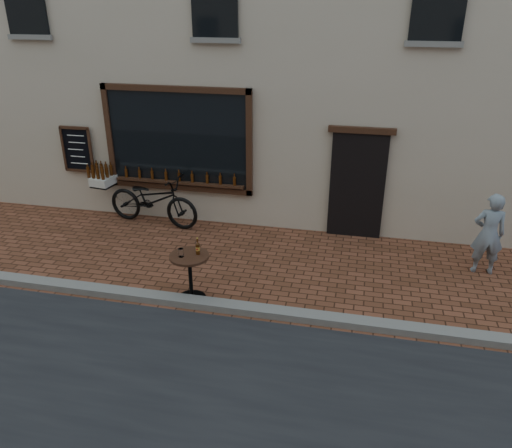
# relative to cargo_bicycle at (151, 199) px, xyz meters

# --- Properties ---
(ground) EXTENTS (90.00, 90.00, 0.00)m
(ground) POSITION_rel_cargo_bicycle_xyz_m (2.48, -3.11, -0.58)
(ground) COLOR #552D1B
(ground) RESTS_ON ground
(kerb) EXTENTS (90.00, 0.25, 0.12)m
(kerb) POSITION_rel_cargo_bicycle_xyz_m (2.48, -2.91, -0.52)
(kerb) COLOR slate
(kerb) RESTS_ON ground
(cargo_bicycle) EXTENTS (2.63, 1.07, 1.22)m
(cargo_bicycle) POSITION_rel_cargo_bicycle_xyz_m (0.00, 0.00, 0.00)
(cargo_bicycle) COLOR black
(cargo_bicycle) RESTS_ON ground
(bistro_table) EXTENTS (0.65, 0.65, 1.11)m
(bistro_table) POSITION_rel_cargo_bicycle_xyz_m (1.86, -2.74, 0.01)
(bistro_table) COLOR black
(bistro_table) RESTS_ON ground
(pedestrian) EXTENTS (0.57, 0.38, 1.53)m
(pedestrian) POSITION_rel_cargo_bicycle_xyz_m (6.74, -0.73, 0.18)
(pedestrian) COLOR gray
(pedestrian) RESTS_ON ground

